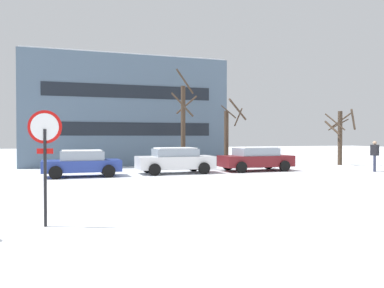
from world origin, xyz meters
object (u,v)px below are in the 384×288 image
Objects in this scene: stop_sign at (45,145)px; parked_car_white at (175,160)px; parked_car_blue at (82,163)px; pedestrian_crossing at (375,154)px; parked_car_maroon at (256,159)px.

stop_sign is 0.63× the size of parked_car_white.
parked_car_blue is 16.60m from pedestrian_crossing.
parked_car_blue is at bearing -178.79° from parked_car_maroon.
parked_car_blue is at bearing -178.01° from parked_car_white.
stop_sign is 11.45m from parked_car_blue.
pedestrian_crossing is (16.41, -2.46, 0.35)m from parked_car_blue.
pedestrian_crossing is at bearing -22.73° from parked_car_maroon.
pedestrian_crossing is (6.37, -2.67, 0.32)m from parked_car_maroon.
stop_sign is 16.26m from parked_car_maroon.
parked_car_maroon is at bearing 157.27° from pedestrian_crossing.
stop_sign is at bearing -134.75° from parked_car_maroon.
stop_sign reaches higher than pedestrian_crossing.
parked_car_maroon is at bearing 0.42° from parked_car_white.
stop_sign is at bearing -119.12° from parked_car_white.
parked_car_blue is 10.04m from parked_car_maroon.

